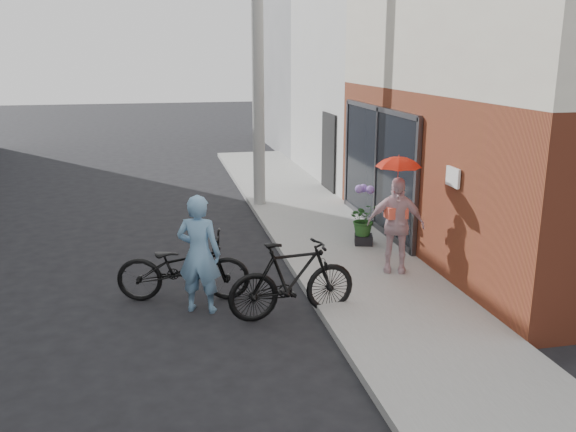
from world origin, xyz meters
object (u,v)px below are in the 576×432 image
object	(u,v)px
officer	(199,254)
bike_left	(183,267)
utility_pole	(258,61)
bike_right	(292,279)
planter	(363,240)
kimono_woman	(396,225)

from	to	relation	value
officer	bike_left	distance (m)	0.63
utility_pole	officer	world-z (taller)	utility_pole
utility_pole	bike_left	xyz separation A→B (m)	(-2.08, -5.40, -2.97)
bike_right	planter	size ratio (longest dim) A/B	5.62
utility_pole	planter	size ratio (longest dim) A/B	20.93
bike_left	kimono_woman	xyz separation A→B (m)	(3.50, 0.24, 0.39)
utility_pole	bike_right	size ratio (longest dim) A/B	3.72
officer	bike_left	bearing A→B (deg)	-43.68
officer	planter	world-z (taller)	officer
utility_pole	kimono_woman	xyz separation A→B (m)	(1.42, -5.16, -2.58)
officer	planter	size ratio (longest dim) A/B	5.23
officer	kimono_woman	bearing A→B (deg)	-145.78
kimono_woman	planter	world-z (taller)	kimono_woman
bike_right	planter	distance (m)	3.38
bike_left	utility_pole	bearing A→B (deg)	-11.63
officer	kimono_woman	distance (m)	3.36
bike_left	planter	size ratio (longest dim) A/B	6.00
bike_left	planter	world-z (taller)	bike_left
kimono_woman	bike_left	bearing A→B (deg)	-153.85
utility_pole	bike_right	world-z (taller)	utility_pole
officer	bike_right	world-z (taller)	officer
utility_pole	kimono_woman	bearing A→B (deg)	-74.58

